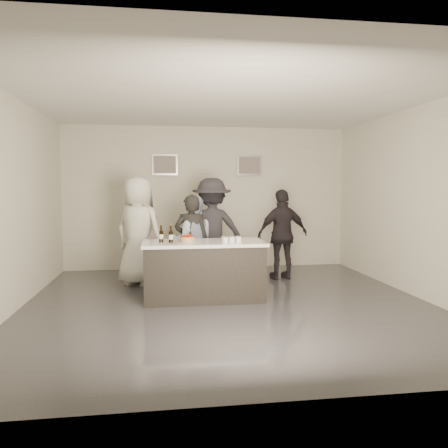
% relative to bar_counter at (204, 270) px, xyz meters
% --- Properties ---
extents(floor, '(6.00, 6.00, 0.00)m').
position_rel_bar_counter_xyz_m(floor, '(0.34, -0.33, -0.45)').
color(floor, '#3D3D42').
rests_on(floor, ground).
extents(ceiling, '(6.00, 6.00, 0.00)m').
position_rel_bar_counter_xyz_m(ceiling, '(0.34, -0.33, 2.55)').
color(ceiling, white).
extents(wall_back, '(6.00, 0.04, 3.00)m').
position_rel_bar_counter_xyz_m(wall_back, '(0.34, 2.67, 1.05)').
color(wall_back, silver).
rests_on(wall_back, ground).
extents(wall_front, '(6.00, 0.04, 3.00)m').
position_rel_bar_counter_xyz_m(wall_front, '(0.34, -3.33, 1.05)').
color(wall_front, silver).
rests_on(wall_front, ground).
extents(wall_left, '(0.04, 6.00, 3.00)m').
position_rel_bar_counter_xyz_m(wall_left, '(-2.66, -0.33, 1.05)').
color(wall_left, silver).
rests_on(wall_left, ground).
extents(wall_right, '(0.04, 6.00, 3.00)m').
position_rel_bar_counter_xyz_m(wall_right, '(3.34, -0.33, 1.05)').
color(wall_right, silver).
rests_on(wall_right, ground).
extents(picture_left, '(0.54, 0.04, 0.44)m').
position_rel_bar_counter_xyz_m(picture_left, '(-0.56, 2.64, 1.75)').
color(picture_left, '#B2B2B7').
rests_on(picture_left, wall_back).
extents(picture_right, '(0.54, 0.04, 0.44)m').
position_rel_bar_counter_xyz_m(picture_right, '(1.24, 2.64, 1.75)').
color(picture_right, '#B2B2B7').
rests_on(picture_right, wall_back).
extents(bar_counter, '(1.86, 0.86, 0.90)m').
position_rel_bar_counter_xyz_m(bar_counter, '(0.00, 0.00, 0.00)').
color(bar_counter, white).
rests_on(bar_counter, ground).
extents(cake, '(0.23, 0.23, 0.07)m').
position_rel_bar_counter_xyz_m(cake, '(-0.25, -0.01, 0.49)').
color(cake, '#E35817').
rests_on(cake, bar_counter).
extents(beer_bottle_a, '(0.07, 0.07, 0.26)m').
position_rel_bar_counter_xyz_m(beer_bottle_a, '(-0.64, 0.00, 0.58)').
color(beer_bottle_a, black).
rests_on(beer_bottle_a, bar_counter).
extents(beer_bottle_b, '(0.07, 0.07, 0.26)m').
position_rel_bar_counter_xyz_m(beer_bottle_b, '(-0.50, -0.08, 0.58)').
color(beer_bottle_b, black).
rests_on(beer_bottle_b, bar_counter).
extents(tumbler_cluster, '(0.30, 0.19, 0.08)m').
position_rel_bar_counter_xyz_m(tumbler_cluster, '(0.42, -0.10, 0.49)').
color(tumbler_cluster, gold).
rests_on(tumbler_cluster, bar_counter).
extents(candles, '(0.24, 0.08, 0.01)m').
position_rel_bar_counter_xyz_m(candles, '(-0.28, -0.27, 0.45)').
color(candles, pink).
rests_on(candles, bar_counter).
extents(person_main_black, '(0.65, 0.50, 1.61)m').
position_rel_bar_counter_xyz_m(person_main_black, '(-0.14, 0.72, 0.35)').
color(person_main_black, black).
rests_on(person_main_black, ground).
extents(person_main_blue, '(0.78, 0.61, 1.59)m').
position_rel_bar_counter_xyz_m(person_main_blue, '(-0.12, 0.85, 0.34)').
color(person_main_blue, '#ADC2E2').
rests_on(person_main_blue, ground).
extents(person_guest_left, '(1.12, 1.02, 1.91)m').
position_rel_bar_counter_xyz_m(person_guest_left, '(-1.04, 1.16, 0.51)').
color(person_guest_left, white).
rests_on(person_guest_left, ground).
extents(person_guest_right, '(1.04, 0.55, 1.69)m').
position_rel_bar_counter_xyz_m(person_guest_right, '(1.61, 1.30, 0.40)').
color(person_guest_right, black).
rests_on(person_guest_right, ground).
extents(person_guest_back, '(1.24, 0.73, 1.90)m').
position_rel_bar_counter_xyz_m(person_guest_back, '(0.27, 1.31, 0.50)').
color(person_guest_back, '#27262D').
rests_on(person_guest_back, ground).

